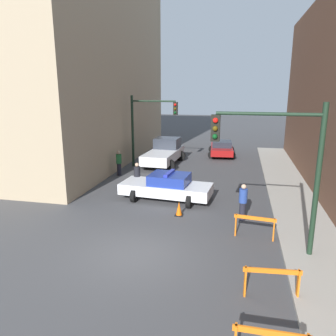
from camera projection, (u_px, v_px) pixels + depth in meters
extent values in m
plane|color=#424244|center=(138.00, 254.00, 11.64)|extent=(120.00, 120.00, 0.00)
cube|color=#9E998E|center=(326.00, 273.00, 10.32)|extent=(2.40, 44.00, 0.12)
cube|color=tan|center=(41.00, 36.00, 25.12)|extent=(14.00, 20.00, 19.16)
cylinder|color=black|center=(317.00, 182.00, 10.79)|extent=(0.18, 0.18, 5.20)
cylinder|color=black|center=(269.00, 114.00, 10.62)|extent=(3.40, 0.12, 0.12)
cube|color=black|center=(216.00, 128.00, 11.10)|extent=(0.30, 0.22, 0.90)
sphere|color=red|center=(215.00, 120.00, 10.89)|extent=(0.18, 0.18, 0.18)
sphere|color=#4C3D0C|center=(215.00, 129.00, 10.96)|extent=(0.18, 0.18, 0.18)
sphere|color=#0C4219|center=(215.00, 137.00, 11.02)|extent=(0.18, 0.18, 0.18)
cylinder|color=black|center=(133.00, 131.00, 24.01)|extent=(0.18, 0.18, 5.20)
cylinder|color=black|center=(153.00, 101.00, 23.15)|extent=(3.20, 0.12, 0.12)
cube|color=black|center=(175.00, 109.00, 22.93)|extent=(0.30, 0.22, 0.90)
sphere|color=red|center=(175.00, 105.00, 22.73)|extent=(0.18, 0.18, 0.18)
sphere|color=#4C3D0C|center=(175.00, 109.00, 22.79)|extent=(0.18, 0.18, 0.18)
sphere|color=#0C4219|center=(175.00, 113.00, 22.86)|extent=(0.18, 0.18, 0.18)
cube|color=white|center=(166.00, 189.00, 17.12)|extent=(4.84, 2.25, 0.55)
cube|color=navy|center=(169.00, 179.00, 16.94)|extent=(2.11, 1.79, 0.52)
cylinder|color=black|center=(134.00, 196.00, 16.83)|extent=(0.28, 0.68, 0.66)
cylinder|color=black|center=(146.00, 187.00, 18.40)|extent=(0.28, 0.68, 0.66)
cylinder|color=black|center=(189.00, 202.00, 15.98)|extent=(0.28, 0.68, 0.66)
cylinder|color=black|center=(197.00, 191.00, 17.55)|extent=(0.28, 0.68, 0.66)
cube|color=#2633BF|center=(169.00, 173.00, 16.86)|extent=(0.32, 1.40, 0.12)
cube|color=silver|center=(164.00, 155.00, 24.88)|extent=(2.27, 5.49, 0.70)
cube|color=#2D333D|center=(167.00, 143.00, 25.71)|extent=(1.92, 1.82, 0.80)
cylinder|color=black|center=(159.00, 155.00, 26.76)|extent=(0.81, 0.30, 0.80)
cylinder|color=black|center=(180.00, 156.00, 26.29)|extent=(0.81, 0.30, 0.80)
cylinder|color=black|center=(145.00, 163.00, 23.63)|extent=(0.81, 0.30, 0.80)
cylinder|color=black|center=(170.00, 165.00, 23.16)|extent=(0.81, 0.30, 0.80)
cube|color=maroon|center=(222.00, 149.00, 28.17)|extent=(2.13, 4.43, 0.52)
cube|color=#232833|center=(222.00, 144.00, 27.89)|extent=(1.72, 1.92, 0.48)
cylinder|color=black|center=(212.00, 149.00, 29.63)|extent=(0.64, 0.27, 0.62)
cylinder|color=black|center=(231.00, 150.00, 29.40)|extent=(0.64, 0.27, 0.62)
cylinder|color=black|center=(212.00, 155.00, 27.07)|extent=(0.64, 0.27, 0.62)
cylinder|color=black|center=(232.00, 155.00, 26.84)|extent=(0.64, 0.27, 0.62)
cylinder|color=black|center=(137.00, 184.00, 18.54)|extent=(0.30, 0.30, 0.82)
cylinder|color=black|center=(137.00, 172.00, 18.37)|extent=(0.39, 0.39, 0.62)
sphere|color=tan|center=(137.00, 165.00, 18.27)|extent=(0.24, 0.24, 0.22)
cylinder|color=black|center=(119.00, 169.00, 21.94)|extent=(0.32, 0.32, 0.82)
cylinder|color=#236633|center=(119.00, 159.00, 21.76)|extent=(0.41, 0.41, 0.62)
sphere|color=tan|center=(119.00, 153.00, 21.66)|extent=(0.25, 0.25, 0.22)
cylinder|color=black|center=(242.00, 211.00, 14.53)|extent=(0.29, 0.29, 0.82)
cylinder|color=navy|center=(243.00, 196.00, 14.36)|extent=(0.37, 0.37, 0.62)
sphere|color=tan|center=(244.00, 187.00, 14.26)|extent=(0.22, 0.22, 0.22)
cube|color=orange|center=(272.00, 333.00, 6.76)|extent=(1.60, 0.05, 0.14)
cube|color=orange|center=(272.00, 271.00, 9.04)|extent=(1.60, 0.20, 0.14)
cube|color=orange|center=(245.00, 281.00, 9.21)|extent=(0.07, 0.16, 0.90)
cube|color=orange|center=(298.00, 285.00, 9.04)|extent=(0.07, 0.16, 0.90)
cube|color=orange|center=(255.00, 218.00, 12.67)|extent=(1.60, 0.23, 0.14)
cube|color=orange|center=(236.00, 225.00, 12.99)|extent=(0.07, 0.16, 0.90)
cube|color=orange|center=(274.00, 230.00, 12.54)|extent=(0.07, 0.16, 0.90)
cube|color=black|center=(179.00, 215.00, 15.13)|extent=(0.36, 0.36, 0.04)
cone|color=#F2600C|center=(179.00, 208.00, 15.05)|extent=(0.28, 0.28, 0.62)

